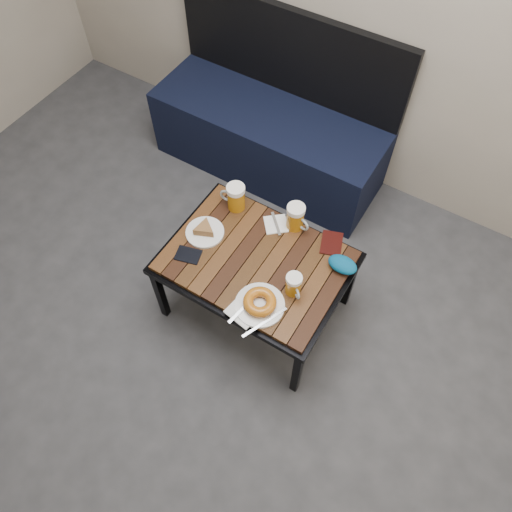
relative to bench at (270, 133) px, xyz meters
The scene contains 14 objects.
ground 1.81m from the bench, 81.05° to the right, with size 4.00×4.00×0.00m, color #2D2D30.
room_shell 1.96m from the bench, 77.60° to the right, with size 4.00×4.00×4.00m.
bench is the anchor object (origin of this frame).
cafe_table 1.06m from the bench, 63.33° to the right, with size 0.84×0.62×0.47m.
beer_mug_left 0.80m from the bench, 72.82° to the right, with size 0.13×0.10×0.14m.
beer_mug_centre 0.90m from the bench, 51.91° to the right, with size 0.13×0.10×0.14m.
beer_mug_right 1.24m from the bench, 54.97° to the right, with size 0.10×0.10×0.12m.
plate_pie 0.98m from the bench, 78.82° to the right, with size 0.18×0.18×0.05m.
plate_bagel 1.30m from the bench, 61.73° to the right, with size 0.22×0.28×0.06m.
napkin_left 0.87m from the bench, 57.96° to the right, with size 0.15×0.15×0.01m.
napkin_right 1.34m from the bench, 64.72° to the right, with size 0.15×0.13×0.01m.
passport_navy 1.11m from the bench, 79.99° to the right, with size 0.08×0.11×0.01m, color black.
passport_burgundy 1.01m from the bench, 42.90° to the right, with size 0.10×0.14×0.01m, color black.
knit_pouch 1.15m from the bench, 43.04° to the right, with size 0.14×0.09×0.06m, color navy.
Camera 1 is at (0.84, -0.23, 2.40)m, focal length 35.00 mm.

